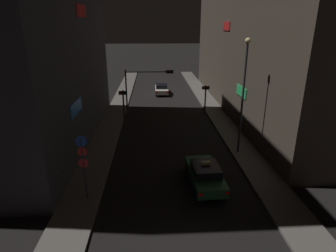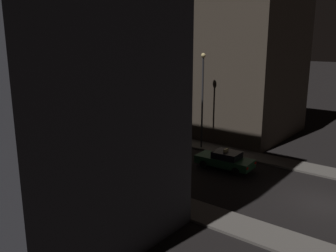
% 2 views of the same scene
% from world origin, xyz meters
% --- Properties ---
extents(ground_plane, '(300.00, 300.00, 0.00)m').
position_xyz_m(ground_plane, '(0.00, 0.00, 0.00)').
color(ground_plane, black).
extents(sidewalk_left, '(2.23, 53.74, 0.15)m').
position_xyz_m(sidewalk_left, '(-5.67, 24.87, 0.08)').
color(sidewalk_left, '#5B5651').
rests_on(sidewalk_left, ground_plane).
extents(sidewalk_right, '(2.23, 53.74, 0.15)m').
position_xyz_m(sidewalk_right, '(5.67, 24.87, 0.08)').
color(sidewalk_right, '#5B5651').
rests_on(sidewalk_right, ground_plane).
extents(building_facade_right, '(11.80, 35.09, 20.24)m').
position_xyz_m(building_facade_right, '(12.64, 24.73, 10.12)').
color(building_facade_right, '#473D33').
rests_on(building_facade_right, ground_plane).
extents(taxi, '(2.01, 4.53, 1.62)m').
position_xyz_m(taxi, '(1.69, 7.84, 0.74)').
color(taxi, '#1E512D').
rests_on(taxi, ground_plane).
extents(far_car, '(1.85, 4.46, 1.42)m').
position_xyz_m(far_car, '(-0.17, 32.57, 0.73)').
color(far_car, silver).
rests_on(far_car, ground_plane).
extents(traffic_light_overhead, '(5.18, 0.42, 4.98)m').
position_xyz_m(traffic_light_overhead, '(-2.23, 22.69, 3.68)').
color(traffic_light_overhead, '#2D2D33').
rests_on(traffic_light_overhead, ground_plane).
extents(traffic_light_left_kerb, '(0.80, 0.42, 3.57)m').
position_xyz_m(traffic_light_left_kerb, '(-4.30, 19.11, 2.57)').
color(traffic_light_left_kerb, '#2D2D33').
rests_on(traffic_light_left_kerb, ground_plane).
extents(traffic_light_right_kerb, '(0.80, 0.42, 3.27)m').
position_xyz_m(traffic_light_right_kerb, '(4.30, 22.35, 2.38)').
color(traffic_light_right_kerb, '#2D2D33').
rests_on(traffic_light_right_kerb, ground_plane).
extents(sign_pole_left, '(0.61, 0.10, 3.82)m').
position_xyz_m(sign_pole_left, '(-5.28, 6.49, 2.46)').
color(sign_pole_left, '#2D2D33').
rests_on(sign_pole_left, sidewalk_left).
extents(street_lamp_near_block, '(0.41, 0.41, 8.48)m').
position_xyz_m(street_lamp_near_block, '(5.08, 12.21, 5.23)').
color(street_lamp_near_block, '#2D2D33').
rests_on(street_lamp_near_block, sidewalk_right).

